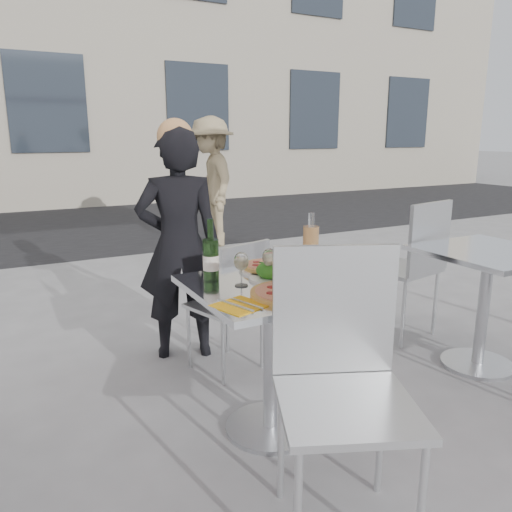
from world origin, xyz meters
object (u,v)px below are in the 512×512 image
wine_bottle (211,258)px  chair_near (341,366)px  main_table (271,327)px  woman_diner (179,246)px  wineglass_red_b (301,256)px  napkin_left (240,305)px  pizza_far (269,267)px  sugar_shaker (310,263)px  wineglass_white_a (241,262)px  napkin_right (352,290)px  pedestrian_b (211,182)px  pizza_near (291,293)px  salad_plate (272,272)px  side_table_right (486,284)px  side_chair_rfar (412,258)px  carafe (311,246)px  wineglass_red_a (283,257)px  wineglass_white_b (269,259)px  chair_far (234,297)px

wine_bottle → chair_near: bearing=-77.0°
main_table → woman_diner: size_ratio=0.51×
wineglass_red_b → napkin_left: size_ratio=0.69×
pizza_far → sugar_shaker: 0.21m
main_table → wineglass_white_a: wineglass_white_a is taller
main_table → napkin_left: (-0.26, -0.20, 0.21)m
pizza_far → wine_bottle: bearing=-172.4°
napkin_right → pedestrian_b: bearing=59.0°
pizza_near → salad_plate: bearing=79.4°
side_table_right → woman_diner: bearing=146.6°
side_chair_rfar → salad_plate: size_ratio=4.49×
sugar_shaker → salad_plate: bearing=179.9°
main_table → carafe: carafe is taller
main_table → pedestrian_b: 4.31m
chair_near → woman_diner: woman_diner is taller
salad_plate → wine_bottle: bearing=158.4°
pizza_far → wineglass_red_a: 0.20m
wineglass_white_a → wineglass_red_a: same height
pedestrian_b → wineglass_white_b: pedestrian_b is taller
chair_far → side_chair_rfar: side_chair_rfar is taller
woman_diner → wineglass_white_a: (-0.05, -1.00, 0.13)m
napkin_left → wineglass_white_b: bearing=24.1°
salad_plate → carafe: 0.29m
napkin_right → side_chair_rfar: bearing=18.2°
woman_diner → salad_plate: (0.12, -0.98, 0.05)m
chair_near → napkin_left: bearing=141.8°
chair_near → pedestrian_b: size_ratio=0.62×
side_table_right → woman_diner: woman_diner is taller
pizza_far → chair_far: bearing=89.7°
salad_plate → wineglass_white_b: bearing=-140.6°
pizza_near → wine_bottle: bearing=121.6°
side_chair_rfar → wineglass_red_b: size_ratio=6.27×
woman_diner → wineglass_red_a: bearing=116.9°
wineglass_white_b → wineglass_red_b: same height
side_table_right → salad_plate: salad_plate is taller
pizza_far → wineglass_red_b: size_ratio=1.96×
pedestrian_b → napkin_left: (-1.67, -4.26, -0.07)m
chair_far → pedestrian_b: 3.68m
salad_plate → napkin_left: (-0.30, -0.27, -0.03)m
wine_bottle → wineglass_red_b: (0.40, -0.15, -0.00)m
sugar_shaker → wineglass_white_b: size_ratio=0.68×
woman_diner → pizza_near: size_ratio=4.17×
pizza_far → wineglass_red_b: 0.23m
pizza_far → napkin_right: bearing=-71.0°
pedestrian_b → side_chair_rfar: bearing=7.9°
wine_bottle → wineglass_red_b: bearing=-20.6°
side_chair_rfar → carafe: bearing=8.9°
side_chair_rfar → wineglass_white_a: size_ratio=6.27×
main_table → pizza_near: pizza_near is taller
pizza_far → wineglass_red_b: wineglass_red_b is taller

